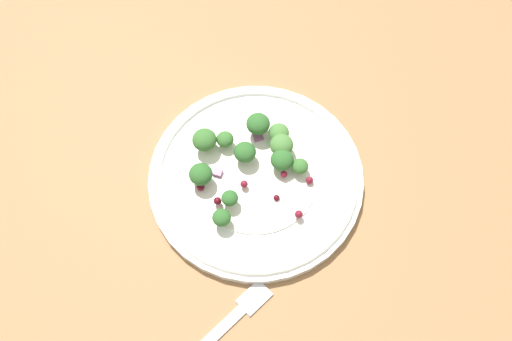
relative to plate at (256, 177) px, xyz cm
name	(u,v)px	position (x,y,z in cm)	size (l,w,h in cm)	color
ground_plane	(270,179)	(1.21, 1.34, -1.86)	(180.00, 180.00, 2.00)	olive
plate	(256,177)	(0.00, 0.00, 0.00)	(26.16, 26.16, 1.70)	white
dressing_pool	(256,176)	(0.00, 0.00, 0.44)	(15.17, 15.17, 0.20)	white
broccoli_floret_0	(225,140)	(-5.35, 1.97, 1.75)	(2.13, 2.13, 2.16)	#9EC684
broccoli_floret_1	(222,218)	(-0.62, -7.20, 1.99)	(2.16, 2.16, 2.19)	#ADD18E
broccoli_floret_2	(282,160)	(2.16, 2.58, 2.11)	(2.75, 2.75, 2.79)	#ADD18E
broccoli_floret_3	(300,166)	(4.39, 2.99, 1.77)	(1.99, 1.99, 2.02)	#8EB77A
broccoli_floret_4	(204,140)	(-7.32, 0.45, 2.36)	(2.98, 2.98, 3.01)	#9EC684
broccoli_floret_5	(279,133)	(0.09, 5.80, 1.92)	(2.51, 2.51, 2.54)	#ADD18E
broccoli_floret_6	(246,150)	(-2.22, 1.73, 2.23)	(2.68, 2.68, 2.72)	#9EC684
broccoli_floret_7	(230,198)	(-0.96, -4.67, 2.01)	(1.97, 1.97, 1.99)	#9EC684
broccoli_floret_8	(201,174)	(-5.36, -3.75, 2.41)	(2.82, 2.82, 2.86)	#8EB77A
broccoli_floret_9	(258,124)	(-2.57, 5.38, 2.56)	(2.91, 2.91, 2.95)	#ADD18E
broccoli_floret_10	(280,144)	(1.00, 4.29, 2.21)	(2.87, 2.87, 2.90)	#8EB77A
cranberry_0	(299,214)	(6.91, -2.42, 1.32)	(0.94, 0.94, 0.94)	maroon
cranberry_1	(284,174)	(3.07, 1.36, 1.36)	(0.85, 0.85, 0.85)	maroon
cranberry_2	(310,180)	(6.09, 2.20, 1.05)	(0.90, 0.90, 0.90)	maroon
cranberry_3	(277,198)	(3.60, -1.58, 0.79)	(0.73, 0.73, 0.73)	#4C0A14
cranberry_4	(218,201)	(-2.21, -5.43, 1.40)	(0.94, 0.94, 0.94)	#4C0A14
cranberry_5	(244,184)	(-0.53, -2.03, 1.33)	(0.90, 0.90, 0.90)	maroon
cranberry_6	(201,187)	(-4.92, -4.77, 1.29)	(0.98, 0.98, 0.98)	#4C0A14
onion_bit_0	(218,172)	(-4.19, -1.98, 0.83)	(0.93, 1.06, 0.54)	#934C84
onion_bit_1	(258,137)	(-2.24, 4.72, 0.75)	(1.15, 1.20, 0.42)	#934C84
onion_bit_2	(220,216)	(-1.14, -6.83, 0.97)	(1.14, 0.83, 0.36)	#A35B93
fork	(212,337)	(4.71, -18.94, -0.61)	(7.58, 18.22, 0.50)	silver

